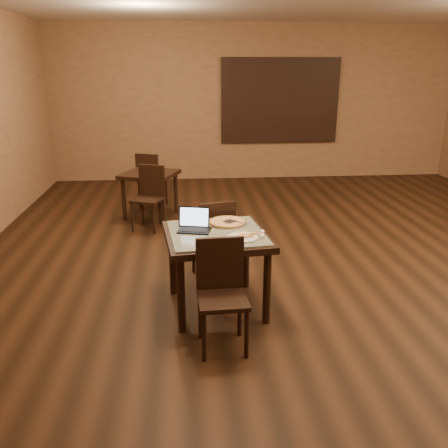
{
  "coord_description": "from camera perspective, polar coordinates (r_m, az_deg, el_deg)",
  "views": [
    {
      "loc": [
        -1.4,
        -4.57,
        2.21
      ],
      "look_at": [
        -1.07,
        -0.53,
        0.85
      ],
      "focal_mm": 38.0,
      "sensor_mm": 36.0,
      "label": 1
    }
  ],
  "objects": [
    {
      "name": "ground",
      "position": [
        5.27,
        11.26,
        -6.66
      ],
      "size": [
        10.0,
        10.0,
        0.0
      ],
      "primitive_type": "plane",
      "color": "black",
      "rests_on": "ground"
    },
    {
      "name": "wall_back",
      "position": [
        9.7,
        3.71,
        14.27
      ],
      "size": [
        8.0,
        0.02,
        3.0
      ],
      "primitive_type": "cube",
      "color": "#926B4A",
      "rests_on": "ground"
    },
    {
      "name": "mural",
      "position": [
        9.75,
        6.76,
        14.5
      ],
      "size": [
        2.34,
        0.05,
        1.64
      ],
      "color": "#295D99",
      "rests_on": "wall_back"
    },
    {
      "name": "tiled_table",
      "position": [
        4.37,
        -0.9,
        -2.27
      ],
      "size": [
        1.02,
        1.02,
        0.76
      ],
      "rotation": [
        0.0,
        0.0,
        0.12
      ],
      "color": "black",
      "rests_on": "ground"
    },
    {
      "name": "chair_main_near",
      "position": [
        3.86,
        -0.32,
        -7.62
      ],
      "size": [
        0.41,
        0.41,
        0.9
      ],
      "rotation": [
        0.0,
        0.0,
        0.05
      ],
      "color": "black",
      "rests_on": "ground"
    },
    {
      "name": "chair_main_far",
      "position": [
        5.01,
        -1.14,
        -1.4
      ],
      "size": [
        0.47,
        0.47,
        0.89
      ],
      "rotation": [
        0.0,
        0.0,
        3.4
      ],
      "color": "black",
      "rests_on": "ground"
    },
    {
      "name": "laptop",
      "position": [
        4.4,
        -3.59,
        -0.01
      ],
      "size": [
        0.33,
        0.29,
        0.2
      ],
      "rotation": [
        0.0,
        0.0,
        -0.23
      ],
      "color": "black",
      "rests_on": "tiled_table"
    },
    {
      "name": "plate",
      "position": [
        4.18,
        2.27,
        -1.63
      ],
      "size": [
        0.27,
        0.27,
        0.01
      ],
      "primitive_type": "cylinder",
      "color": "white",
      "rests_on": "tiled_table"
    },
    {
      "name": "pizza_slice",
      "position": [
        4.18,
        2.27,
        -1.44
      ],
      "size": [
        0.24,
        0.24,
        0.02
      ],
      "primitive_type": null,
      "rotation": [
        0.0,
        0.0,
        0.3
      ],
      "color": "beige",
      "rests_on": "plate"
    },
    {
      "name": "pizza_pan",
      "position": [
        4.57,
        0.39,
        0.09
      ],
      "size": [
        0.38,
        0.38,
        0.01
      ],
      "primitive_type": "cylinder",
      "color": "silver",
      "rests_on": "tiled_table"
    },
    {
      "name": "pizza_whole",
      "position": [
        4.56,
        0.39,
        0.26
      ],
      "size": [
        0.35,
        0.35,
        0.02
      ],
      "color": "beige",
      "rests_on": "pizza_pan"
    },
    {
      "name": "spatula",
      "position": [
        4.54,
        0.67,
        0.3
      ],
      "size": [
        0.23,
        0.27,
        0.01
      ],
      "primitive_type": "cube",
      "rotation": [
        0.0,
        0.0,
        0.61
      ],
      "color": "silver",
      "rests_on": "pizza_whole"
    },
    {
      "name": "napkin_roll",
      "position": [
        4.24,
        4.62,
        -1.24
      ],
      "size": [
        0.06,
        0.17,
        0.04
      ],
      "rotation": [
        0.0,
        0.0,
        -0.17
      ],
      "color": "white",
      "rests_on": "tiled_table"
    },
    {
      "name": "other_table_b",
      "position": [
        7.25,
        -8.93,
        5.24
      ],
      "size": [
        0.96,
        0.96,
        0.69
      ],
      "rotation": [
        0.0,
        0.0,
        -0.38
      ],
      "color": "black",
      "rests_on": "ground"
    },
    {
      "name": "other_table_b_chair_near",
      "position": [
        6.76,
        -8.94,
        3.66
      ],
      "size": [
        0.5,
        0.5,
        0.89
      ],
      "rotation": [
        0.0,
        0.0,
        -0.38
      ],
      "color": "black",
      "rests_on": "ground"
    },
    {
      "name": "other_table_b_chair_far",
      "position": [
        7.78,
        -8.86,
        5.62
      ],
      "size": [
        0.5,
        0.5,
        0.89
      ],
      "rotation": [
        0.0,
        0.0,
        2.76
      ],
      "color": "black",
      "rests_on": "ground"
    }
  ]
}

